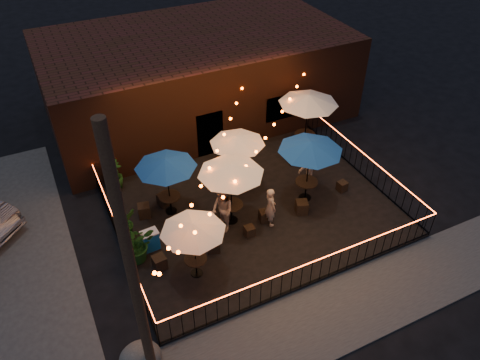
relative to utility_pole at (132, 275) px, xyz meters
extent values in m
plane|color=black|center=(5.40, 2.60, -4.00)|extent=(110.00, 110.00, 0.00)
cube|color=black|center=(5.40, 4.60, -3.92)|extent=(10.00, 8.00, 0.15)
cube|color=#423F3D|center=(5.40, -0.65, -3.98)|extent=(18.00, 2.50, 0.05)
cube|color=#3A1C10|center=(6.40, 12.60, -2.00)|extent=(14.00, 8.00, 4.00)
cube|color=black|center=(5.40, 8.72, -2.90)|extent=(1.20, 0.24, 2.20)
cube|color=black|center=(8.90, 8.72, -2.40)|extent=(1.60, 0.24, 1.20)
cylinder|color=#382116|center=(0.00, 0.00, 0.00)|extent=(0.26, 0.26, 8.00)
cube|color=black|center=(5.40, 0.60, -3.77)|extent=(10.00, 0.04, 0.04)
cube|color=black|center=(5.40, 0.60, -2.85)|extent=(10.00, 0.04, 0.04)
cube|color=#E54013|center=(5.40, 0.60, -2.82)|extent=(10.00, 0.03, 0.02)
cube|color=black|center=(0.40, 4.60, -3.77)|extent=(0.04, 8.00, 0.04)
cube|color=black|center=(0.40, 4.60, -2.85)|extent=(0.04, 8.00, 0.04)
cube|color=#E54013|center=(0.40, 4.60, -2.82)|extent=(0.03, 8.00, 0.02)
cube|color=black|center=(10.40, 4.60, -3.77)|extent=(0.04, 8.00, 0.04)
cube|color=black|center=(10.40, 4.60, -2.85)|extent=(0.04, 8.00, 0.04)
cube|color=#E54013|center=(10.40, 4.60, -2.82)|extent=(0.03, 8.00, 0.02)
cylinder|color=black|center=(2.31, 2.58, -3.84)|extent=(0.41, 0.41, 0.03)
cylinder|color=black|center=(2.31, 2.58, -3.51)|extent=(0.06, 0.06, 0.67)
cylinder|color=black|center=(2.31, 2.58, -3.17)|extent=(0.74, 0.74, 0.04)
cylinder|color=black|center=(2.31, 2.58, -2.74)|extent=(0.04, 0.04, 2.22)
cone|color=silver|center=(2.31, 2.58, -1.77)|extent=(2.38, 2.38, 0.32)
cylinder|color=black|center=(2.57, 5.80, -3.83)|extent=(0.44, 0.44, 0.03)
cylinder|color=black|center=(2.57, 5.80, -3.48)|extent=(0.06, 0.06, 0.72)
cylinder|color=black|center=(2.57, 5.80, -3.11)|extent=(0.80, 0.80, 0.04)
cylinder|color=black|center=(2.57, 5.80, -2.64)|extent=(0.04, 0.04, 2.41)
cone|color=navy|center=(2.57, 5.80, -1.59)|extent=(2.80, 2.80, 0.35)
cylinder|color=black|center=(4.40, 4.36, -3.83)|extent=(0.46, 0.46, 0.03)
cylinder|color=black|center=(4.40, 4.36, -3.46)|extent=(0.06, 0.06, 0.76)
cylinder|color=black|center=(4.40, 4.36, -3.07)|extent=(0.84, 0.84, 0.04)
cylinder|color=black|center=(4.40, 4.36, -2.59)|extent=(0.05, 0.05, 2.52)
cone|color=silver|center=(4.40, 4.36, -1.49)|extent=(2.80, 2.80, 0.37)
cylinder|color=black|center=(5.51, 6.15, -3.84)|extent=(0.43, 0.43, 0.03)
cylinder|color=black|center=(5.51, 6.15, -3.49)|extent=(0.06, 0.06, 0.70)
cylinder|color=black|center=(5.51, 6.15, -3.13)|extent=(0.77, 0.77, 0.04)
cylinder|color=black|center=(5.51, 6.15, -2.69)|extent=(0.04, 0.04, 2.32)
cone|color=silver|center=(5.51, 6.15, -1.67)|extent=(2.51, 2.51, 0.34)
cylinder|color=black|center=(7.52, 4.27, -3.83)|extent=(0.48, 0.48, 0.03)
cylinder|color=black|center=(7.52, 4.27, -3.45)|extent=(0.06, 0.06, 0.78)
cylinder|color=black|center=(7.52, 4.27, -3.05)|extent=(0.87, 0.87, 0.04)
cylinder|color=black|center=(7.52, 4.27, -2.55)|extent=(0.05, 0.05, 2.60)
cone|color=navy|center=(7.52, 4.27, -1.41)|extent=(3.15, 3.15, 0.38)
cylinder|color=black|center=(9.20, 7.06, -3.83)|extent=(0.50, 0.50, 0.03)
cylinder|color=black|center=(9.20, 7.06, -3.43)|extent=(0.07, 0.07, 0.82)
cylinder|color=black|center=(9.20, 7.06, -3.01)|extent=(0.91, 0.91, 0.05)
cylinder|color=black|center=(9.20, 7.06, -2.48)|extent=(0.05, 0.05, 2.73)
cone|color=silver|center=(9.20, 7.06, -1.29)|extent=(2.80, 2.80, 0.40)
cube|color=black|center=(1.32, 3.34, -3.61)|extent=(0.45, 0.45, 0.49)
cube|color=black|center=(3.22, 3.30, -3.60)|extent=(0.55, 0.55, 0.50)
cube|color=black|center=(1.60, 6.00, -3.60)|extent=(0.51, 0.51, 0.51)
cube|color=black|center=(2.47, 6.30, -3.61)|extent=(0.53, 0.53, 0.48)
cube|color=black|center=(4.65, 3.39, -3.65)|extent=(0.34, 0.34, 0.40)
cube|color=black|center=(5.49, 3.83, -3.63)|extent=(0.44, 0.44, 0.45)
cube|color=black|center=(4.76, 6.58, -3.61)|extent=(0.41, 0.41, 0.48)
cube|color=black|center=(6.24, 6.90, -3.65)|extent=(0.44, 0.44, 0.40)
cube|color=black|center=(6.94, 3.62, -3.59)|extent=(0.55, 0.55, 0.51)
cube|color=black|center=(9.08, 4.03, -3.65)|extent=(0.38, 0.38, 0.41)
cube|color=black|center=(8.30, 6.46, -3.59)|extent=(0.48, 0.48, 0.51)
cube|color=black|center=(8.99, 6.80, -3.60)|extent=(0.44, 0.44, 0.50)
imported|color=tan|center=(5.59, 3.62, -3.05)|extent=(0.39, 0.59, 1.60)
imported|color=beige|center=(3.93, 4.10, -2.96)|extent=(0.78, 0.95, 1.79)
imported|color=tan|center=(8.23, 5.20, -3.00)|extent=(1.23, 0.90, 1.71)
imported|color=#0E3B10|center=(0.80, 4.05, -3.18)|extent=(1.41, 1.29, 1.34)
imported|color=#0E3610|center=(0.80, 5.23, -3.23)|extent=(0.73, 0.61, 1.25)
imported|color=#15380B|center=(1.04, 8.12, -3.22)|extent=(0.93, 0.93, 1.26)
cube|color=#125EB4|center=(1.33, 4.30, -3.49)|extent=(0.57, 0.42, 0.72)
cube|color=silver|center=(1.33, 4.30, -3.11)|extent=(0.61, 0.46, 0.05)
ellipsoid|color=#4B4B45|center=(-0.23, 0.29, -3.60)|extent=(1.15, 1.02, 0.79)
camera|label=1|loc=(-0.82, -7.10, 8.01)|focal=35.00mm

